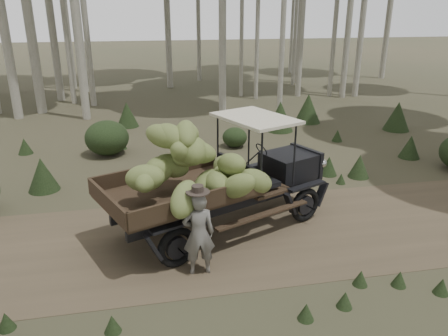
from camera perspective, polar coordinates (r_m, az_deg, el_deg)
The scene contains 5 objects.
ground at distance 9.54m, azimuth -2.54°, elevation -9.26°, with size 120.00×120.00×0.00m, color #473D2B.
dirt_track at distance 9.54m, azimuth -2.54°, elevation -9.24°, with size 70.00×4.00×0.01m, color brown.
banana_truck at distance 9.10m, azimuth -1.69°, elevation -0.18°, with size 5.51×3.77×2.71m.
farmer at distance 8.04m, azimuth -3.33°, elevation -8.45°, with size 0.60×0.44×1.77m.
undergrowth at distance 9.93m, azimuth 1.18°, elevation -4.46°, with size 20.61×21.76×1.25m.
Camera 1 is at (-1.21, -8.21, 4.70)m, focal length 35.00 mm.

